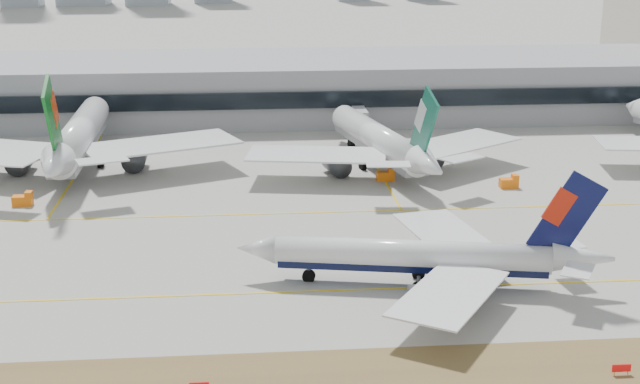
{
  "coord_description": "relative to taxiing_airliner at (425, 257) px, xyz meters",
  "views": [
    {
      "loc": [
        -7.12,
        -119.79,
        49.61
      ],
      "look_at": [
        4.75,
        18.0,
        7.5
      ],
      "focal_mm": 50.0,
      "sensor_mm": 36.0,
      "label": 1
    }
  ],
  "objects": [
    {
      "name": "gse_extra",
      "position": [
        26.11,
        46.7,
        -3.25
      ],
      "size": [
        3.55,
        2.0,
        2.6
      ],
      "color": "orange",
      "rests_on": "ground"
    },
    {
      "name": "gse_c",
      "position": [
        2.97,
        53.64,
        -3.25
      ],
      "size": [
        3.55,
        2.0,
        2.6
      ],
      "color": "orange",
      "rests_on": "ground"
    },
    {
      "name": "hold_sign_right",
      "position": [
        17.19,
        -27.65,
        -3.42
      ],
      "size": [
        2.2,
        0.15,
        1.35
      ],
      "color": "red",
      "rests_on": "ground"
    },
    {
      "name": "gse_b",
      "position": [
        -65.45,
        43.21,
        -3.25
      ],
      "size": [
        3.55,
        2.0,
        2.6
      ],
      "color": "orange",
      "rests_on": "ground"
    },
    {
      "name": "widebody_eva",
      "position": [
        -59.51,
        67.63,
        2.19
      ],
      "size": [
        68.57,
        66.87,
        24.43
      ],
      "rotation": [
        0.0,
        0.0,
        1.59
      ],
      "color": "white",
      "rests_on": "ground"
    },
    {
      "name": "widebody_cathay",
      "position": [
        3.2,
        62.18,
        1.44
      ],
      "size": [
        59.11,
        58.81,
        21.59
      ],
      "rotation": [
        0.0,
        0.0,
        1.79
      ],
      "color": "white",
      "rests_on": "ground"
    },
    {
      "name": "ground",
      "position": [
        -17.74,
        4.35,
        -4.3
      ],
      "size": [
        3000.0,
        3000.0,
        0.0
      ],
      "primitive_type": "plane",
      "color": "gray",
      "rests_on": "ground"
    },
    {
      "name": "terminal",
      "position": [
        -17.74,
        119.18,
        3.2
      ],
      "size": [
        280.0,
        43.1,
        15.0
      ],
      "color": "gray",
      "rests_on": "ground"
    },
    {
      "name": "taxiing_airliner",
      "position": [
        0.0,
        0.0,
        0.0
      ],
      "size": [
        52.75,
        45.28,
        17.83
      ],
      "rotation": [
        0.0,
        0.0,
        2.95
      ],
      "color": "white",
      "rests_on": "ground"
    }
  ]
}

